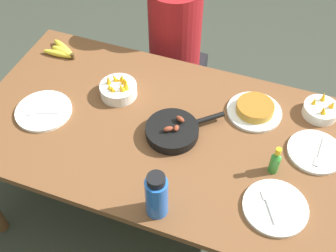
# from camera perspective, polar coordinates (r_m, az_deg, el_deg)

# --- Properties ---
(ground_plane) EXTENTS (14.00, 14.00, 0.00)m
(ground_plane) POSITION_cam_1_polar(r_m,az_deg,el_deg) (2.56, 0.00, -11.44)
(ground_plane) COLOR #383D33
(dining_table) EXTENTS (1.85, 0.98, 0.74)m
(dining_table) POSITION_cam_1_polar(r_m,az_deg,el_deg) (2.01, 0.00, -2.14)
(dining_table) COLOR brown
(dining_table) RESTS_ON ground_plane
(banana_bunch) EXTENTS (0.20, 0.13, 0.04)m
(banana_bunch) POSITION_cam_1_polar(r_m,az_deg,el_deg) (2.41, -14.13, 9.83)
(banana_bunch) COLOR yellow
(banana_bunch) RESTS_ON dining_table
(skillet) EXTENTS (0.32, 0.31, 0.08)m
(skillet) POSITION_cam_1_polar(r_m,az_deg,el_deg) (1.91, 0.70, -0.65)
(skillet) COLOR black
(skillet) RESTS_ON dining_table
(frittata_plate_center) EXTENTS (0.26, 0.26, 0.06)m
(frittata_plate_center) POSITION_cam_1_polar(r_m,az_deg,el_deg) (2.05, 11.66, 2.20)
(frittata_plate_center) COLOR white
(frittata_plate_center) RESTS_ON dining_table
(empty_plate_near_front) EXTENTS (0.27, 0.27, 0.02)m
(empty_plate_near_front) POSITION_cam_1_polar(r_m,az_deg,el_deg) (2.11, -16.49, 1.96)
(empty_plate_near_front) COLOR white
(empty_plate_near_front) RESTS_ON dining_table
(empty_plate_far_left) EXTENTS (0.26, 0.26, 0.02)m
(empty_plate_far_left) POSITION_cam_1_polar(r_m,az_deg,el_deg) (1.76, 14.31, -10.65)
(empty_plate_far_left) COLOR white
(empty_plate_far_left) RESTS_ON dining_table
(empty_plate_far_right) EXTENTS (0.25, 0.25, 0.02)m
(empty_plate_far_right) POSITION_cam_1_polar(r_m,az_deg,el_deg) (1.97, 19.33, -3.33)
(empty_plate_far_right) COLOR white
(empty_plate_far_right) RESTS_ON dining_table
(fruit_bowl_mango) EXTENTS (0.18, 0.18, 0.12)m
(fruit_bowl_mango) POSITION_cam_1_polar(r_m,az_deg,el_deg) (2.10, -6.71, 5.01)
(fruit_bowl_mango) COLOR white
(fruit_bowl_mango) RESTS_ON dining_table
(fruit_bowl_citrus) EXTENTS (0.17, 0.17, 0.10)m
(fruit_bowl_citrus) POSITION_cam_1_polar(r_m,az_deg,el_deg) (2.12, 19.99, 2.09)
(fruit_bowl_citrus) COLOR white
(fruit_bowl_citrus) RESTS_ON dining_table
(water_bottle) EXTENTS (0.09, 0.09, 0.23)m
(water_bottle) POSITION_cam_1_polar(r_m,az_deg,el_deg) (1.61, -1.56, -9.37)
(water_bottle) COLOR blue
(water_bottle) RESTS_ON dining_table
(hot_sauce_bottle) EXTENTS (0.04, 0.04, 0.15)m
(hot_sauce_bottle) POSITION_cam_1_polar(r_m,az_deg,el_deg) (1.81, 14.31, -4.67)
(hot_sauce_bottle) COLOR #337F2D
(hot_sauce_bottle) RESTS_ON dining_table
(person_figure) EXTENTS (0.34, 0.34, 1.27)m
(person_figure) POSITION_cam_1_polar(r_m,az_deg,el_deg) (2.65, 0.90, 9.21)
(person_figure) COLOR black
(person_figure) RESTS_ON ground_plane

